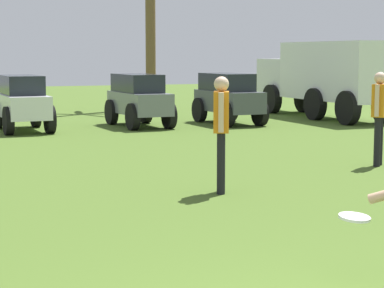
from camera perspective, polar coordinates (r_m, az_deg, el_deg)
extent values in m
cylinder|color=white|center=(6.12, 12.28, -5.48)|extent=(0.34, 0.34, 0.05)
cylinder|color=black|center=(12.72, 13.93, 0.15)|extent=(0.16, 0.16, 0.82)
cylinder|color=black|center=(12.89, 14.10, 0.24)|extent=(0.16, 0.16, 0.82)
cube|color=orange|center=(12.75, 14.10, 3.23)|extent=(0.38, 0.38, 0.54)
cylinder|color=beige|center=(12.54, 13.91, 3.23)|extent=(0.10, 0.10, 0.52)
cylinder|color=beige|center=(12.95, 14.29, 3.33)|extent=(0.10, 0.10, 0.52)
sphere|color=beige|center=(12.73, 14.15, 4.89)|extent=(0.28, 0.28, 0.20)
cylinder|color=black|center=(9.91, 2.22, -1.51)|extent=(0.15, 0.15, 0.82)
cylinder|color=black|center=(10.09, 2.24, -1.36)|extent=(0.15, 0.15, 0.82)
cube|color=orange|center=(9.92, 2.25, 2.46)|extent=(0.32, 0.39, 0.54)
cylinder|color=beige|center=(9.71, 2.23, 2.42)|extent=(0.10, 0.10, 0.52)
cylinder|color=beige|center=(10.13, 2.26, 2.60)|extent=(0.10, 0.10, 0.52)
sphere|color=beige|center=(9.90, 2.26, 4.59)|extent=(0.26, 0.26, 0.20)
cube|color=silver|center=(18.55, -12.80, 2.84)|extent=(1.04, 2.43, 0.55)
cube|color=#1E232B|center=(18.67, -12.93, 4.42)|extent=(0.91, 1.83, 0.46)
cylinder|color=black|center=(19.48, -11.83, 2.24)|extent=(0.20, 0.67, 0.66)
cylinder|color=black|center=(17.67, -13.82, 1.73)|extent=(0.20, 0.67, 0.66)
cylinder|color=black|center=(17.85, -10.78, 1.85)|extent=(0.20, 0.67, 0.66)
cube|color=slate|center=(19.24, -4.04, 3.14)|extent=(1.09, 2.45, 0.55)
cube|color=#1E232B|center=(19.36, -4.20, 4.65)|extent=(0.94, 1.84, 0.46)
cylinder|color=black|center=(19.90, -6.16, 2.44)|extent=(0.22, 0.67, 0.66)
cylinder|color=black|center=(20.21, -3.57, 2.54)|extent=(0.22, 0.67, 0.66)
cylinder|color=black|center=(18.32, -4.54, 2.08)|extent=(0.22, 0.67, 0.66)
cylinder|color=black|center=(18.66, -1.76, 2.19)|extent=(0.22, 0.67, 0.66)
cube|color=#474C51|center=(19.95, 2.83, 3.28)|extent=(1.08, 2.45, 0.55)
cube|color=#1E232B|center=(20.06, 2.64, 4.74)|extent=(0.94, 1.84, 0.46)
cylinder|color=black|center=(20.52, 0.57, 2.61)|extent=(0.21, 0.67, 0.66)
cylinder|color=black|center=(20.93, 2.96, 2.69)|extent=(0.21, 0.67, 0.66)
cylinder|color=black|center=(19.01, 2.68, 2.27)|extent=(0.21, 0.67, 0.66)
cylinder|color=black|center=(19.46, 5.20, 2.36)|extent=(0.21, 0.67, 0.66)
cube|color=silver|center=(24.21, 6.97, 5.10)|extent=(1.06, 1.71, 1.15)
cube|color=white|center=(21.66, 10.72, 5.49)|extent=(1.18, 4.21, 1.65)
cylinder|color=black|center=(23.67, 6.11, 3.43)|extent=(0.25, 0.90, 0.90)
cylinder|color=black|center=(24.22, 8.53, 3.48)|extent=(0.25, 0.90, 0.90)
cylinder|color=black|center=(21.40, 9.36, 3.02)|extent=(0.25, 0.90, 0.90)
cylinder|color=black|center=(22.01, 11.93, 3.07)|extent=(0.25, 0.90, 0.90)
cylinder|color=black|center=(20.00, 11.79, 2.70)|extent=(0.25, 0.90, 0.90)
cylinder|color=brown|center=(25.71, -3.19, 10.31)|extent=(0.34, 0.34, 6.80)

